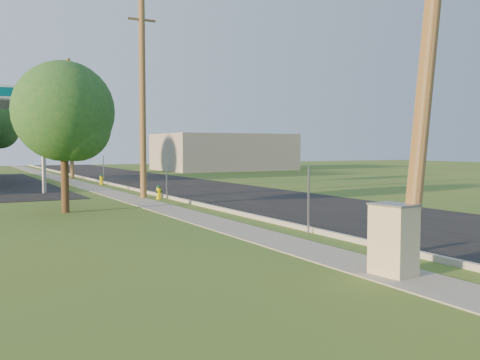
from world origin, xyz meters
The scene contains 17 objects.
ground_plane centered at (0.00, 0.00, 0.00)m, with size 140.00×140.00×0.00m, color #365924.
road centered at (4.50, 10.00, 0.01)m, with size 8.00×120.00×0.02m, color black.
curb centered at (0.50, 10.00, 0.07)m, with size 0.15×120.00×0.15m, color #A09E93.
sidewalk centered at (-1.25, 10.00, 0.01)m, with size 1.50×120.00×0.03m, color gray.
utility_pole_near centered at (-0.60, -1.00, 4.80)m, with size 1.40×0.32×9.48m.
utility_pole_mid centered at (-0.60, 17.00, 4.95)m, with size 1.40×0.32×9.80m.
utility_pole_far centered at (-0.60, 35.00, 4.80)m, with size 1.40×0.32×9.50m.
sign_post_near centered at (0.25, 4.20, 1.00)m, with size 0.05×0.04×2.00m, color gray.
sign_post_mid centered at (0.25, 16.00, 1.00)m, with size 0.05×0.04×2.00m, color gray.
sign_post_far centered at (0.25, 28.20, 1.00)m, with size 0.05×0.04×2.00m, color gray.
price_pylon centered at (-4.50, 22.50, 5.43)m, with size 0.34×2.04×6.85m.
distant_building centered at (18.00, 45.00, 2.00)m, with size 14.00×10.00×4.00m, color gray.
tree_verge centered at (-5.02, 12.90, 3.81)m, with size 3.90×3.90×5.91m.
hydrant_near centered at (-0.01, 0.61, 0.35)m, with size 0.37×0.33×0.72m.
hydrant_mid centered at (-0.04, 16.32, 0.35)m, with size 0.37×0.33×0.72m.
hydrant_far centered at (-0.01, 27.80, 0.35)m, with size 0.37×0.33×0.72m.
utility_cabinet centered at (-1.35, -0.87, 0.73)m, with size 0.74×0.92×1.46m.
Camera 1 is at (-9.05, -8.66, 2.58)m, focal length 40.00 mm.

